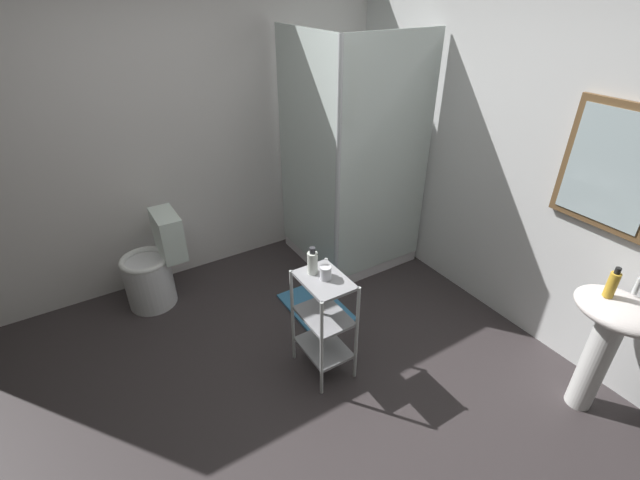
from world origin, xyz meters
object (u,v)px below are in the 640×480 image
at_px(hand_soap_bottle, 612,284).
at_px(toilet, 154,269).
at_px(pedestal_sink, 608,333).
at_px(storage_cart, 324,318).
at_px(lotion_bottle_white, 313,262).
at_px(rinse_cup, 326,273).
at_px(bath_mat, 316,307).
at_px(shower_stall, 347,215).

bearing_deg(hand_soap_bottle, toilet, -140.69).
height_order(pedestal_sink, storage_cart, pedestal_sink).
bearing_deg(lotion_bottle_white, pedestal_sink, 45.91).
distance_m(pedestal_sink, rinse_cup, 1.63).
bearing_deg(bath_mat, toilet, -126.55).
xyz_separation_m(toilet, lotion_bottle_white, (1.23, 0.73, 0.50)).
height_order(shower_stall, hand_soap_bottle, shower_stall).
height_order(hand_soap_bottle, bath_mat, hand_soap_bottle).
bearing_deg(pedestal_sink, rinse_cup, -132.53).
relative_size(pedestal_sink, storage_cart, 1.09).
distance_m(shower_stall, bath_mat, 0.90).
bearing_deg(hand_soap_bottle, shower_stall, -172.48).
bearing_deg(rinse_cup, bath_mat, 154.28).
xyz_separation_m(shower_stall, bath_mat, (0.47, -0.62, -0.45)).
relative_size(shower_stall, hand_soap_bottle, 10.84).
bearing_deg(pedestal_sink, bath_mat, -150.84).
height_order(lotion_bottle_white, bath_mat, lotion_bottle_white).
relative_size(storage_cart, hand_soap_bottle, 4.01).
height_order(hand_soap_bottle, rinse_cup, hand_soap_bottle).
xyz_separation_m(toilet, hand_soap_bottle, (2.35, 1.93, 0.58)).
distance_m(pedestal_sink, toilet, 3.12).
height_order(toilet, lotion_bottle_white, lotion_bottle_white).
bearing_deg(rinse_cup, hand_soap_bottle, 48.53).
bearing_deg(toilet, shower_stall, 79.84).
relative_size(pedestal_sink, rinse_cup, 9.49).
bearing_deg(shower_stall, hand_soap_bottle, 7.52).
relative_size(shower_stall, storage_cart, 2.70).
distance_m(shower_stall, hand_soap_bottle, 2.12).
xyz_separation_m(lotion_bottle_white, rinse_cup, (0.09, 0.03, -0.04)).
height_order(lotion_bottle_white, rinse_cup, lotion_bottle_white).
height_order(pedestal_sink, bath_mat, pedestal_sink).
bearing_deg(hand_soap_bottle, bath_mat, -150.63).
distance_m(pedestal_sink, storage_cart, 1.63).
distance_m(lotion_bottle_white, rinse_cup, 0.11).
bearing_deg(rinse_cup, storage_cart, -95.36).
relative_size(pedestal_sink, lotion_bottle_white, 4.48).
bearing_deg(shower_stall, lotion_bottle_white, -44.68).
bearing_deg(lotion_bottle_white, rinse_cup, 19.75).
height_order(shower_stall, lotion_bottle_white, shower_stall).
xyz_separation_m(pedestal_sink, storage_cart, (-1.09, -1.20, -0.14)).
distance_m(storage_cart, hand_soap_bottle, 1.62).
relative_size(hand_soap_bottle, lotion_bottle_white, 1.02).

